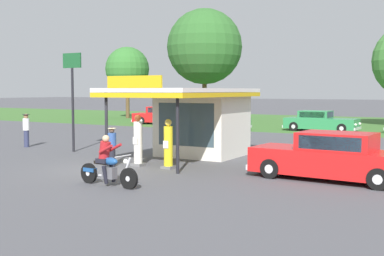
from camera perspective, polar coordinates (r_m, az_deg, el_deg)
ground_plane at (r=19.04m, az=-9.81°, el=-4.58°), size 300.00×300.00×0.00m
grass_verge_strip at (r=46.15m, az=14.71°, el=0.58°), size 120.00×24.00×0.01m
service_station_kiosk at (r=21.82m, az=0.68°, el=1.34°), size 4.11×6.95×3.47m
gas_pump_nearside at (r=19.30m, az=-6.28°, el=-1.67°), size 0.44×0.44×2.01m
gas_pump_offside at (r=18.52m, az=-2.77°, el=-2.11°), size 0.44×0.44×1.87m
motorcycle_with_rider at (r=15.39m, az=-9.80°, el=-4.24°), size 2.33×0.70×1.58m
featured_classic_sedan at (r=16.78m, az=15.83°, el=-3.37°), size 5.43×2.18×1.58m
parked_car_back_row_far_left at (r=43.18m, az=-3.31°, el=1.40°), size 5.77×3.22×1.53m
parked_car_second_row_spare at (r=36.91m, az=2.60°, el=0.86°), size 5.64×2.12×1.51m
parked_car_back_row_left at (r=36.77m, az=14.63°, el=0.71°), size 5.35×2.15×1.48m
bystander_admiring_sedan at (r=26.93m, az=-18.67°, el=-0.13°), size 0.38×0.38×1.74m
bystander_strolling_foreground at (r=19.27m, az=-9.27°, el=-2.07°), size 0.34×0.34×1.51m
tree_oak_distant_spare at (r=52.89m, az=-7.51°, el=6.80°), size 4.64×4.64×7.55m
tree_oak_left at (r=48.90m, az=1.47°, el=9.41°), size 7.40×7.40×10.94m
roadside_pole_sign at (r=24.21m, az=-13.70°, el=4.92°), size 1.10×0.12×4.72m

